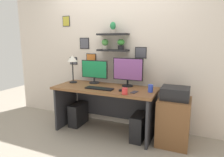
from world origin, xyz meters
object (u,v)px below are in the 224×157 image
object	(u,v)px
coffee_mug	(125,91)
keyboard	(99,88)
monitor_left	(94,71)
water_cup	(151,88)
computer_tower_left	(78,114)
computer_mouse	(121,90)
desk_lamp	(72,61)
drawer_cabinet	(173,121)
cell_phone	(134,92)
desk	(107,99)
printer	(175,93)
computer_tower_right	(139,127)
monitor_right	(128,71)

from	to	relation	value
coffee_mug	keyboard	bearing A→B (deg)	164.19
monitor_left	water_cup	size ratio (longest dim) A/B	4.45
monitor_left	computer_tower_left	xyz separation A→B (m)	(-0.25, -0.15, -0.77)
computer_mouse	desk_lamp	bearing A→B (deg)	166.62
coffee_mug	drawer_cabinet	size ratio (longest dim) A/B	0.13
computer_mouse	cell_phone	distance (m)	0.21
desk	monitor_left	distance (m)	0.55
cell_phone	printer	world-z (taller)	printer
printer	desk_lamp	bearing A→B (deg)	178.23
desk	computer_tower_right	xyz separation A→B (m)	(0.58, -0.09, -0.34)
monitor_left	printer	xyz separation A→B (m)	(1.38, -0.17, -0.21)
water_cup	desk_lamp	bearing A→B (deg)	175.52
coffee_mug	monitor_left	bearing A→B (deg)	146.34
monitor_right	printer	size ratio (longest dim) A/B	1.31
computer_tower_right	printer	bearing A→B (deg)	9.45
computer_mouse	computer_tower_right	world-z (taller)	computer_mouse
computer_tower_left	desk_lamp	bearing A→B (deg)	162.60
computer_mouse	cell_phone	world-z (taller)	computer_mouse
monitor_left	cell_phone	world-z (taller)	monitor_left
desk	cell_phone	distance (m)	0.60
water_cup	printer	bearing A→B (deg)	9.34
water_cup	drawer_cabinet	xyz separation A→B (m)	(0.34, 0.06, -0.47)
desk	monitor_right	world-z (taller)	monitor_right
desk	cell_phone	size ratio (longest dim) A/B	11.73
monitor_left	computer_tower_left	distance (m)	0.83
keyboard	cell_phone	world-z (taller)	keyboard
water_cup	cell_phone	bearing A→B (deg)	-150.27
desk	drawer_cabinet	size ratio (longest dim) A/B	2.45
keyboard	computer_tower_right	distance (m)	0.84
monitor_right	printer	world-z (taller)	monitor_right
monitor_left	coffee_mug	distance (m)	0.90
printer	computer_tower_right	distance (m)	0.75
monitor_left	coffee_mug	bearing A→B (deg)	-33.66
keyboard	drawer_cabinet	size ratio (longest dim) A/B	0.66
desk	computer_tower_right	world-z (taller)	desk
desk_lamp	printer	world-z (taller)	desk_lamp
cell_phone	printer	bearing A→B (deg)	26.08
monitor_right	drawer_cabinet	bearing A→B (deg)	-12.81
desk	cell_phone	world-z (taller)	cell_phone
computer_mouse	coffee_mug	distance (m)	0.18
monitor_left	water_cup	bearing A→B (deg)	-12.49
coffee_mug	desk	bearing A→B (deg)	142.69
cell_phone	drawer_cabinet	bearing A→B (deg)	26.08
keyboard	printer	xyz separation A→B (m)	(1.10, 0.19, -0.00)
cell_phone	water_cup	world-z (taller)	water_cup
monitor_left	keyboard	distance (m)	0.50
monitor_right	computer_mouse	distance (m)	0.43
desk_lamp	water_cup	world-z (taller)	desk_lamp
printer	computer_tower_left	size ratio (longest dim) A/B	0.95
desk	monitor_left	size ratio (longest dim) A/B	3.35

